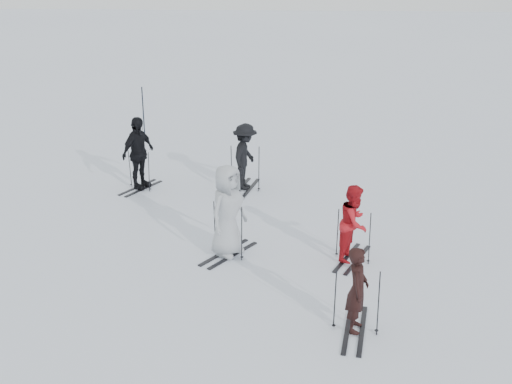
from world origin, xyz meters
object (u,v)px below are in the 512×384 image
skier_grey (228,212)px  piste_marker (143,113)px  skier_red (354,224)px  skier_uphill_left (138,154)px  skier_uphill_far (245,158)px  skier_near_dark (357,291)px

skier_grey → piste_marker: skier_grey is taller
skier_red → skier_grey: skier_grey is taller
skier_grey → skier_uphill_left: bearing=69.3°
skier_grey → skier_uphill_far: (0.01, 4.07, -0.09)m
piste_marker → skier_near_dark: bearing=-61.0°
skier_near_dark → piste_marker: bearing=37.6°
skier_red → skier_uphill_left: bearing=77.8°
skier_red → skier_uphill_left: (-5.54, 3.96, 0.17)m
skier_red → skier_uphill_far: 4.89m
skier_near_dark → skier_uphill_far: skier_uphill_far is taller
skier_grey → skier_uphill_left: skier_grey is taller
skier_near_dark → skier_red: skier_red is taller
skier_near_dark → skier_red: (0.14, 2.74, 0.05)m
skier_uphill_far → skier_grey: bearing=-168.4°
skier_grey → piste_marker: 9.65m
skier_near_dark → skier_grey: bearing=50.6°
skier_red → piste_marker: 11.04m
skier_near_dark → skier_uphill_far: (-2.50, 6.86, 0.13)m
skier_grey → skier_uphill_left: size_ratio=1.01×
skier_grey → piste_marker: (-3.92, 8.82, -0.09)m
skier_near_dark → skier_grey: size_ratio=0.77×
skier_near_dark → skier_uphill_far: size_ratio=0.85×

